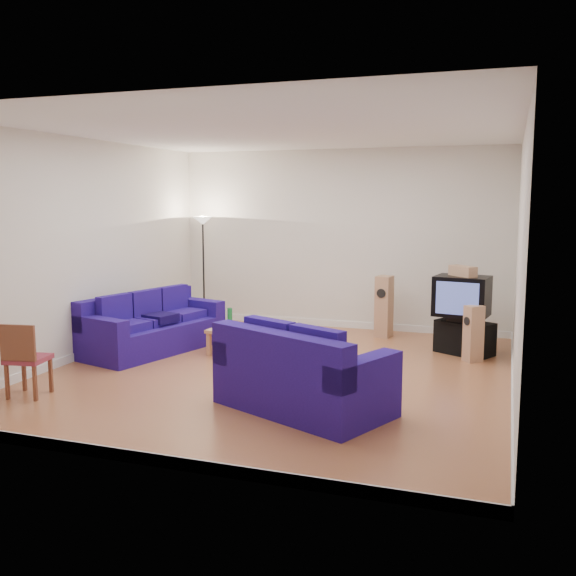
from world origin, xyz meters
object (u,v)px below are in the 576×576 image
(sofa_three_seat, at_px, (151,330))
(tv_stand, at_px, (465,338))
(sofa_loveseat, at_px, (300,380))
(television, at_px, (462,296))
(coffee_table, at_px, (245,334))

(sofa_three_seat, height_order, tv_stand, sofa_three_seat)
(sofa_loveseat, relative_size, tv_stand, 2.63)
(sofa_loveseat, xyz_separation_m, tv_stand, (1.54, 3.30, -0.11))
(television, bearing_deg, tv_stand, 42.88)
(coffee_table, bearing_deg, sofa_three_seat, -174.82)
(sofa_three_seat, height_order, sofa_loveseat, sofa_loveseat)
(coffee_table, bearing_deg, sofa_loveseat, -53.57)
(sofa_loveseat, bearing_deg, sofa_three_seat, 171.16)
(sofa_three_seat, distance_m, television, 4.75)
(sofa_three_seat, relative_size, tv_stand, 2.98)
(sofa_three_seat, bearing_deg, sofa_loveseat, 72.88)
(tv_stand, relative_size, television, 0.95)
(sofa_loveseat, bearing_deg, coffee_table, 150.23)
(television, bearing_deg, sofa_three_seat, -154.57)
(sofa_three_seat, bearing_deg, tv_stand, 121.82)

